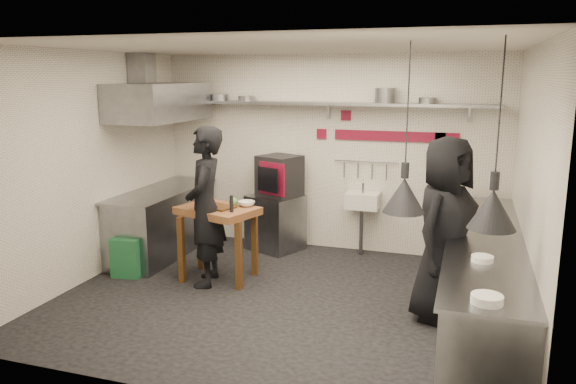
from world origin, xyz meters
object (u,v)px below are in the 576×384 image
(oven_stand, at_px, (276,222))
(prep_table, at_px, (219,243))
(combi_oven, at_px, (280,176))
(chef_left, at_px, (205,207))
(green_bin, at_px, (129,256))
(chef_right, at_px, (444,230))

(oven_stand, xyz_separation_m, prep_table, (-0.27, -1.37, 0.06))
(combi_oven, height_order, chef_left, chef_left)
(combi_oven, xyz_separation_m, green_bin, (-1.47, -1.63, -0.84))
(green_bin, relative_size, chef_left, 0.26)
(chef_left, bearing_deg, green_bin, -103.81)
(combi_oven, xyz_separation_m, chef_left, (-0.39, -1.60, -0.13))
(oven_stand, bearing_deg, prep_table, -78.46)
(oven_stand, height_order, prep_table, prep_table)
(oven_stand, height_order, combi_oven, combi_oven)
(chef_right, bearing_deg, chef_left, 109.45)
(green_bin, relative_size, prep_table, 0.54)
(combi_oven, distance_m, chef_right, 2.95)
(chef_left, distance_m, chef_right, 2.78)
(combi_oven, height_order, chef_right, chef_right)
(chef_right, bearing_deg, oven_stand, 77.27)
(green_bin, xyz_separation_m, chef_left, (1.08, 0.03, 0.71))
(combi_oven, distance_m, green_bin, 2.35)
(oven_stand, relative_size, green_bin, 1.60)
(oven_stand, bearing_deg, chef_right, -12.56)
(combi_oven, xyz_separation_m, chef_right, (2.38, -1.74, -0.13))
(green_bin, xyz_separation_m, chef_right, (3.85, -0.12, 0.71))
(combi_oven, bearing_deg, chef_right, -13.61)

